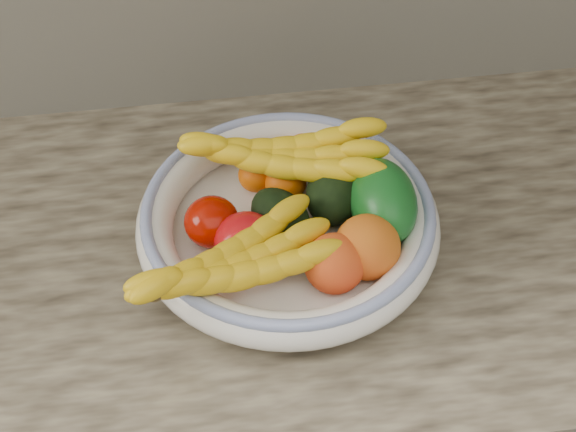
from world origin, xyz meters
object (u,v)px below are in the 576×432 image
Objects in this scene: banana_bunch_front at (233,268)px; banana_bunch_back at (283,160)px; green_mango at (383,201)px; fruit_bowl at (288,222)px.

banana_bunch_back is at bearing 41.86° from banana_bunch_front.
green_mango reaches higher than banana_bunch_front.
banana_bunch_front is (-0.08, -0.17, -0.01)m from banana_bunch_back.
fruit_bowl is 0.12m from green_mango.
green_mango is 0.46× the size of banana_bunch_front.
fruit_bowl is 0.13m from banana_bunch_front.
banana_bunch_back is (0.00, 0.07, 0.04)m from fruit_bowl.
banana_bunch_front is at bearing -158.99° from green_mango.
banana_bunch_back is 1.03× the size of banana_bunch_front.
banana_bunch_back reaches higher than fruit_bowl.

